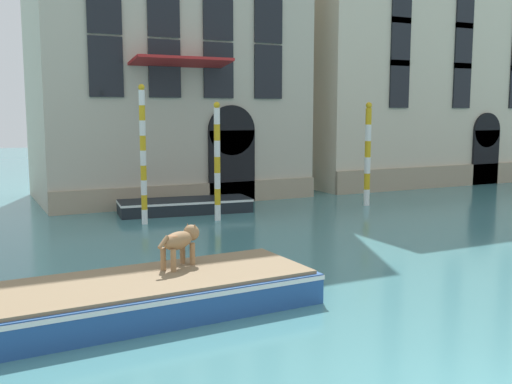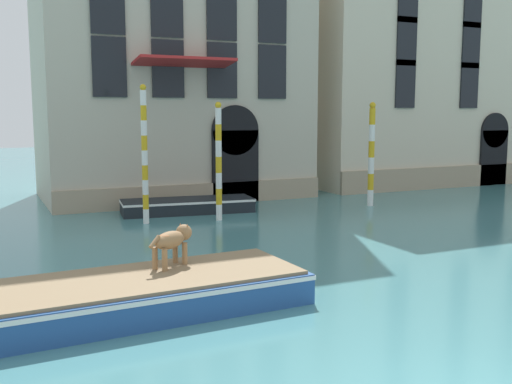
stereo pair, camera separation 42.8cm
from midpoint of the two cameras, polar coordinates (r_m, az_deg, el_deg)
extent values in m
cube|color=#BCB29E|center=(26.07, -9.06, 15.64)|extent=(10.70, 6.00, 14.48)
cube|color=tan|center=(23.13, -6.46, -0.25)|extent=(10.70, 0.16, 0.83)
cube|color=black|center=(23.59, -2.84, 2.42)|extent=(1.95, 0.14, 2.86)
cylinder|color=black|center=(23.51, -2.86, 5.89)|extent=(1.95, 0.14, 1.95)
cube|color=black|center=(22.10, -14.66, 11.47)|extent=(1.21, 0.10, 2.10)
cube|color=black|center=(22.64, -9.25, 11.52)|extent=(1.21, 0.10, 2.10)
cube|color=black|center=(23.36, -4.13, 11.48)|extent=(1.21, 0.10, 2.10)
cube|color=black|center=(24.25, 0.65, 11.36)|extent=(1.21, 0.10, 2.10)
cube|color=black|center=(22.36, -14.86, 17.03)|extent=(1.21, 0.10, 2.10)
cube|color=black|center=(22.89, -9.37, 16.95)|extent=(1.21, 0.10, 2.10)
cube|color=black|center=(23.61, -4.18, 16.74)|extent=(1.21, 0.10, 2.10)
cube|color=black|center=(24.49, 0.66, 16.43)|extent=(1.21, 0.10, 2.10)
cube|color=#B22323|center=(22.16, -7.66, 12.20)|extent=(3.58, 1.40, 0.29)
cube|color=beige|center=(32.68, 14.91, 12.38)|extent=(14.04, 6.00, 12.82)
cube|color=tan|center=(30.47, 18.29, 1.49)|extent=(14.04, 0.16, 1.02)
cube|color=black|center=(31.65, 20.64, 3.11)|extent=(1.69, 0.14, 2.68)
cylinder|color=black|center=(31.58, 20.76, 5.53)|extent=(1.69, 0.14, 1.69)
cube|color=black|center=(27.85, 13.06, 9.99)|extent=(1.04, 0.10, 2.11)
cube|color=black|center=(30.35, 18.62, 9.58)|extent=(1.04, 0.10, 2.11)
cube|color=black|center=(27.99, 13.18, 13.77)|extent=(1.04, 0.10, 2.11)
cube|color=black|center=(30.48, 18.78, 13.06)|extent=(1.04, 0.10, 2.11)
cube|color=black|center=(30.72, 18.93, 16.49)|extent=(1.04, 0.10, 2.11)
cube|color=#234C8C|center=(11.07, -12.32, -9.84)|extent=(6.55, 2.55, 0.57)
cube|color=white|center=(11.00, -12.35, -8.73)|extent=(6.59, 2.58, 0.08)
cube|color=#8C7251|center=(10.98, -12.36, -8.28)|extent=(6.35, 2.36, 0.06)
cylinder|color=#997047|center=(11.89, -8.04, -5.72)|extent=(0.11, 0.11, 0.43)
cylinder|color=#997047|center=(11.75, -7.12, -5.87)|extent=(0.11, 0.11, 0.43)
cylinder|color=#997047|center=(11.44, -9.90, -6.30)|extent=(0.11, 0.11, 0.43)
cylinder|color=#997047|center=(11.29, -8.96, -6.46)|extent=(0.11, 0.11, 0.43)
ellipsoid|color=#997047|center=(11.52, -8.52, -4.60)|extent=(0.85, 0.72, 0.34)
ellipsoid|color=#AD7042|center=(11.41, -8.90, -4.25)|extent=(0.42, 0.39, 0.12)
sphere|color=#997047|center=(11.84, -7.22, -3.87)|extent=(0.32, 0.32, 0.32)
cone|color=#AD7042|center=(11.87, -7.57, -3.26)|extent=(0.10, 0.10, 0.13)
cone|color=#AD7042|center=(11.77, -6.89, -3.34)|extent=(0.10, 0.10, 0.13)
cylinder|color=#997047|center=(11.18, -9.91, -4.74)|extent=(0.27, 0.22, 0.23)
cube|color=black|center=(21.47, -7.34, -1.33)|extent=(4.78, 2.05, 0.49)
cube|color=white|center=(21.44, -7.35, -0.84)|extent=(4.81, 2.08, 0.08)
cube|color=#B2B7BC|center=(21.47, -7.34, -1.39)|extent=(2.67, 1.42, 0.44)
cylinder|color=white|center=(19.88, -4.29, -1.96)|extent=(0.20, 0.20, 0.53)
cylinder|color=gold|center=(19.79, -4.30, -0.45)|extent=(0.20, 0.20, 0.53)
cylinder|color=white|center=(19.73, -4.32, 1.07)|extent=(0.20, 0.20, 0.53)
cylinder|color=gold|center=(19.67, -4.34, 2.60)|extent=(0.20, 0.20, 0.53)
cylinder|color=white|center=(19.63, -4.35, 4.14)|extent=(0.20, 0.20, 0.53)
cylinder|color=gold|center=(19.61, -4.37, 5.68)|extent=(0.20, 0.20, 0.53)
cylinder|color=white|center=(19.60, -4.38, 7.22)|extent=(0.20, 0.20, 0.53)
sphere|color=gold|center=(19.60, -4.39, 8.26)|extent=(0.21, 0.21, 0.21)
cylinder|color=white|center=(23.34, 9.97, -0.51)|extent=(0.23, 0.23, 0.62)
cylinder|color=gold|center=(23.26, 10.01, 1.00)|extent=(0.23, 0.23, 0.62)
cylinder|color=white|center=(23.20, 10.04, 2.52)|extent=(0.23, 0.23, 0.62)
cylinder|color=gold|center=(23.15, 10.08, 4.05)|extent=(0.23, 0.23, 0.62)
cylinder|color=white|center=(23.12, 10.11, 5.58)|extent=(0.23, 0.23, 0.62)
cylinder|color=gold|center=(23.11, 10.15, 7.11)|extent=(0.23, 0.23, 0.62)
sphere|color=gold|center=(23.11, 10.17, 8.13)|extent=(0.24, 0.24, 0.24)
cylinder|color=white|center=(19.55, -11.17, -2.33)|extent=(0.19, 0.19, 0.47)
cylinder|color=gold|center=(19.48, -11.21, -0.96)|extent=(0.19, 0.19, 0.47)
cylinder|color=white|center=(19.41, -11.25, 0.42)|extent=(0.19, 0.19, 0.47)
cylinder|color=gold|center=(19.36, -11.28, 1.80)|extent=(0.19, 0.19, 0.47)
cylinder|color=white|center=(19.32, -11.32, 3.20)|extent=(0.19, 0.19, 0.47)
cylinder|color=gold|center=(19.29, -11.36, 4.59)|extent=(0.19, 0.19, 0.47)
cylinder|color=white|center=(19.27, -11.39, 5.99)|extent=(0.19, 0.19, 0.47)
cylinder|color=gold|center=(19.26, -11.43, 7.40)|extent=(0.19, 0.19, 0.47)
cylinder|color=white|center=(19.27, -11.47, 8.80)|extent=(0.19, 0.19, 0.47)
sphere|color=gold|center=(19.28, -11.49, 9.76)|extent=(0.20, 0.20, 0.20)
camera|label=1|loc=(0.21, -90.69, -0.09)|focal=42.00mm
camera|label=2|loc=(0.21, 89.31, 0.09)|focal=42.00mm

